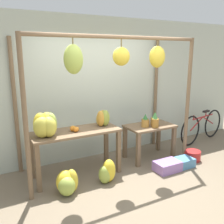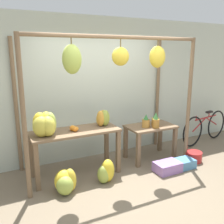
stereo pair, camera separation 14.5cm
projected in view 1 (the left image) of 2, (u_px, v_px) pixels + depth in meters
ground_plane at (133, 187)px, 4.03m from camera, size 20.00×20.00×0.00m
shop_wall_back at (93, 89)px, 5.00m from camera, size 8.00×0.08×2.80m
stall_awning at (113, 74)px, 4.11m from camera, size 3.08×1.16×2.38m
display_table_main at (76, 139)px, 4.28m from camera, size 1.52×0.60×0.82m
display_table_side at (150, 132)px, 5.03m from camera, size 0.96×0.58×0.70m
banana_pile_on_table at (46, 125)px, 3.92m from camera, size 0.43×0.40×0.39m
orange_pile at (74, 129)px, 4.21m from camera, size 0.15×0.17×0.09m
pineapple_cluster at (150, 121)px, 4.89m from camera, size 0.38×0.27×0.31m
banana_pile_ground_left at (67, 183)px, 3.80m from camera, size 0.39×0.41×0.37m
banana_pile_ground_right at (107, 172)px, 4.13m from camera, size 0.38×0.32×0.39m
fruit_crate_white at (167, 166)px, 4.56m from camera, size 0.46×0.32×0.18m
blue_bucket at (192, 155)px, 5.02m from camera, size 0.32×0.32×0.19m
parked_bicycle at (202, 126)px, 6.06m from camera, size 1.67×0.36×0.75m
papaya_pile at (102, 118)px, 4.52m from camera, size 0.27×0.28×0.29m
fruit_crate_purple at (182, 163)px, 4.73m from camera, size 0.42×0.29×0.16m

